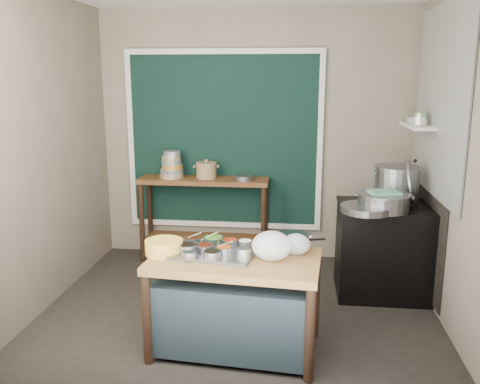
# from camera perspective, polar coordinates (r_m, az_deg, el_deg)

# --- Properties ---
(floor) EXTENTS (3.50, 3.00, 0.02)m
(floor) POSITION_cam_1_polar(r_m,az_deg,el_deg) (4.71, -0.11, -13.25)
(floor) COLOR black
(floor) RESTS_ON ground
(back_wall) EXTENTS (3.50, 0.02, 2.80)m
(back_wall) POSITION_cam_1_polar(r_m,az_deg,el_deg) (5.77, 1.67, 6.26)
(back_wall) COLOR gray
(back_wall) RESTS_ON floor
(left_wall) EXTENTS (0.02, 3.00, 2.80)m
(left_wall) POSITION_cam_1_polar(r_m,az_deg,el_deg) (4.82, -21.44, 4.06)
(left_wall) COLOR gray
(left_wall) RESTS_ON floor
(right_wall) EXTENTS (0.02, 3.00, 2.80)m
(right_wall) POSITION_cam_1_polar(r_m,az_deg,el_deg) (4.43, 23.13, 3.22)
(right_wall) COLOR gray
(right_wall) RESTS_ON floor
(curtain_panel) EXTENTS (2.10, 0.02, 1.90)m
(curtain_panel) POSITION_cam_1_polar(r_m,az_deg,el_deg) (5.78, -1.84, 5.77)
(curtain_panel) COLOR black
(curtain_panel) RESTS_ON back_wall
(curtain_frame) EXTENTS (2.22, 0.03, 2.02)m
(curtain_frame) POSITION_cam_1_polar(r_m,az_deg,el_deg) (5.77, -1.86, 5.76)
(curtain_frame) COLOR beige
(curtain_frame) RESTS_ON back_wall
(tile_panel) EXTENTS (0.02, 1.70, 1.70)m
(tile_panel) POSITION_cam_1_polar(r_m,az_deg,el_deg) (4.91, 21.54, 9.49)
(tile_panel) COLOR #B2B2AA
(tile_panel) RESTS_ON right_wall
(soot_patch) EXTENTS (0.01, 1.30, 1.30)m
(soot_patch) POSITION_cam_1_polar(r_m,az_deg,el_deg) (5.19, 20.28, -3.19)
(soot_patch) COLOR black
(soot_patch) RESTS_ON right_wall
(wall_shelf) EXTENTS (0.22, 0.70, 0.03)m
(wall_shelf) POSITION_cam_1_polar(r_m,az_deg,el_deg) (5.20, 19.36, 7.03)
(wall_shelf) COLOR beige
(wall_shelf) RESTS_ON right_wall
(prep_table) EXTENTS (1.31, 0.82, 0.75)m
(prep_table) POSITION_cam_1_polar(r_m,az_deg,el_deg) (3.95, -0.53, -12.45)
(prep_table) COLOR olive
(prep_table) RESTS_ON floor
(back_counter) EXTENTS (1.45, 0.40, 0.95)m
(back_counter) POSITION_cam_1_polar(r_m,az_deg,el_deg) (5.80, -4.01, -3.05)
(back_counter) COLOR #573419
(back_counter) RESTS_ON floor
(stove_block) EXTENTS (0.90, 0.68, 0.85)m
(stove_block) POSITION_cam_1_polar(r_m,az_deg,el_deg) (5.10, 16.01, -6.41)
(stove_block) COLOR black
(stove_block) RESTS_ON floor
(stove_top) EXTENTS (0.92, 0.69, 0.03)m
(stove_top) POSITION_cam_1_polar(r_m,az_deg,el_deg) (4.97, 16.32, -1.61)
(stove_top) COLOR black
(stove_top) RESTS_ON stove_block
(condiment_tray) EXTENTS (0.68, 0.53, 0.03)m
(condiment_tray) POSITION_cam_1_polar(r_m,az_deg,el_deg) (3.87, -2.93, -6.79)
(condiment_tray) COLOR gray
(condiment_tray) RESTS_ON prep_table
(condiment_bowls) EXTENTS (0.55, 0.43, 0.06)m
(condiment_bowls) POSITION_cam_1_polar(r_m,az_deg,el_deg) (3.87, -3.22, -6.12)
(condiment_bowls) COLOR gray
(condiment_bowls) RESTS_ON condiment_tray
(yellow_basin) EXTENTS (0.31, 0.31, 0.11)m
(yellow_basin) POSITION_cam_1_polar(r_m,az_deg,el_deg) (3.90, -8.53, -6.14)
(yellow_basin) COLOR gold
(yellow_basin) RESTS_ON prep_table
(saucepan) EXTENTS (0.31, 0.31, 0.14)m
(saucepan) POSITION_cam_1_polar(r_m,az_deg,el_deg) (3.93, 5.96, -5.65)
(saucepan) COLOR gray
(saucepan) RESTS_ON prep_table
(plastic_bag_a) EXTENTS (0.34, 0.31, 0.22)m
(plastic_bag_a) POSITION_cam_1_polar(r_m,az_deg,el_deg) (3.72, 3.57, -6.05)
(plastic_bag_a) COLOR white
(plastic_bag_a) RESTS_ON prep_table
(plastic_bag_b) EXTENTS (0.26, 0.24, 0.16)m
(plastic_bag_b) POSITION_cam_1_polar(r_m,az_deg,el_deg) (3.86, 6.33, -5.85)
(plastic_bag_b) COLOR white
(plastic_bag_b) RESTS_ON prep_table
(bowl_stack) EXTENTS (0.27, 0.27, 0.30)m
(bowl_stack) POSITION_cam_1_polar(r_m,az_deg,el_deg) (5.75, -7.67, 2.92)
(bowl_stack) COLOR tan
(bowl_stack) RESTS_ON back_counter
(utensil_cup) EXTENTS (0.18, 0.18, 0.09)m
(utensil_cup) POSITION_cam_1_polar(r_m,az_deg,el_deg) (5.72, -7.82, 1.95)
(utensil_cup) COLOR gray
(utensil_cup) RESTS_ON back_counter
(ceramic_crock) EXTENTS (0.28, 0.28, 0.16)m
(ceramic_crock) POSITION_cam_1_polar(r_m,az_deg,el_deg) (5.68, -3.79, 2.35)
(ceramic_crock) COLOR olive
(ceramic_crock) RESTS_ON back_counter
(wide_bowl) EXTENTS (0.23, 0.23, 0.05)m
(wide_bowl) POSITION_cam_1_polar(r_m,az_deg,el_deg) (5.57, 0.47, 1.61)
(wide_bowl) COLOR gray
(wide_bowl) RESTS_ON back_counter
(stock_pot) EXTENTS (0.56, 0.56, 0.35)m
(stock_pot) POSITION_cam_1_polar(r_m,az_deg,el_deg) (5.08, 17.16, 0.84)
(stock_pot) COLOR gray
(stock_pot) RESTS_ON stove_top
(pot_lid) EXTENTS (0.22, 0.45, 0.43)m
(pot_lid) POSITION_cam_1_polar(r_m,az_deg,el_deg) (5.04, 18.67, 1.07)
(pot_lid) COLOR gray
(pot_lid) RESTS_ON stove_top
(steamer) EXTENTS (0.54, 0.54, 0.16)m
(steamer) POSITION_cam_1_polar(r_m,az_deg,el_deg) (4.76, 15.81, -1.06)
(steamer) COLOR gray
(steamer) RESTS_ON stove_top
(green_cloth) EXTENTS (0.30, 0.25, 0.02)m
(green_cloth) POSITION_cam_1_polar(r_m,az_deg,el_deg) (4.74, 15.88, -0.02)
(green_cloth) COLOR #559272
(green_cloth) RESTS_ON steamer
(shallow_pan) EXTENTS (0.56, 0.56, 0.06)m
(shallow_pan) POSITION_cam_1_polar(r_m,az_deg,el_deg) (4.67, 13.96, -1.84)
(shallow_pan) COLOR gray
(shallow_pan) RESTS_ON stove_top
(shelf_bowl_stack) EXTENTS (0.14, 0.14, 0.11)m
(shelf_bowl_stack) POSITION_cam_1_polar(r_m,az_deg,el_deg) (5.13, 19.56, 7.72)
(shelf_bowl_stack) COLOR silver
(shelf_bowl_stack) RESTS_ON wall_shelf
(shelf_bowl_green) EXTENTS (0.17, 0.17, 0.05)m
(shelf_bowl_green) POSITION_cam_1_polar(r_m,az_deg,el_deg) (5.38, 18.97, 7.66)
(shelf_bowl_green) COLOR gray
(shelf_bowl_green) RESTS_ON wall_shelf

